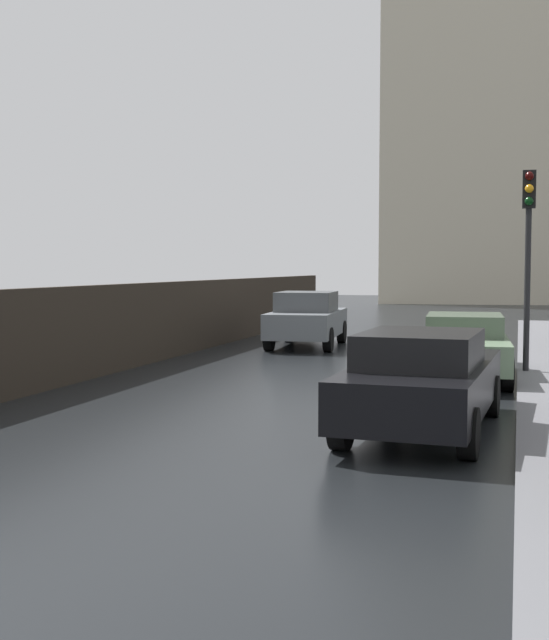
# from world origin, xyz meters

# --- Properties ---
(car_green_near_kerb) EXTENTS (1.97, 4.52, 1.30)m
(car_green_near_kerb) POSITION_xyz_m (2.97, 12.95, 0.68)
(car_green_near_kerb) COLOR slate
(car_green_near_kerb) RESTS_ON ground
(car_black_mid_road) EXTENTS (1.96, 4.63, 1.40)m
(car_black_mid_road) POSITION_xyz_m (2.78, 7.32, 0.72)
(car_black_mid_road) COLOR black
(car_black_mid_road) RESTS_ON ground
(car_grey_behind_camera) EXTENTS (2.06, 4.25, 1.55)m
(car_grey_behind_camera) POSITION_xyz_m (-1.69, 18.56, 0.79)
(car_grey_behind_camera) COLOR slate
(car_grey_behind_camera) RESTS_ON ground
(traffic_light) EXTENTS (0.26, 0.39, 4.04)m
(traffic_light) POSITION_xyz_m (4.16, 13.53, 2.96)
(traffic_light) COLOR black
(traffic_light) RESTS_ON sidewalk_strip
(distant_tower) EXTENTS (16.34, 9.31, 33.83)m
(distant_tower) POSITION_xyz_m (3.18, 49.96, 15.21)
(distant_tower) COLOR beige
(distant_tower) RESTS_ON ground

